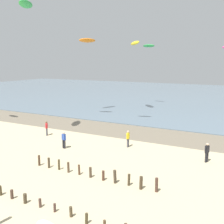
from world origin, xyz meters
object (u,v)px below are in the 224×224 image
Objects in this scene: person_trailing_behind at (207,152)px; kite_aloft_1 at (87,40)px; person_by_waterline at (47,128)px; person_right_flank at (128,138)px; kite_aloft_7 at (149,46)px; kite_aloft_2 at (26,4)px; kite_aloft_4 at (135,43)px; person_mid_beach at (64,139)px.

kite_aloft_1 is (-21.52, 14.80, 10.91)m from person_trailing_behind.
person_by_waterline is 1.00× the size of person_right_flank.
person_trailing_behind is 32.59m from kite_aloft_7.
kite_aloft_4 is (4.21, 20.03, -3.10)m from kite_aloft_2.
person_mid_beach is 0.48× the size of kite_aloft_4.
kite_aloft_4 is (2.75, 19.25, 10.57)m from person_by_waterline.
kite_aloft_4 reaches higher than person_right_flank.
person_right_flank and person_trailing_behind have the same top height.
kite_aloft_1 reaches higher than person_trailing_behind.
person_mid_beach is 1.00× the size of person_by_waterline.
kite_aloft_7 is at bearing 120.12° from person_trailing_behind.
kite_aloft_7 is (-15.49, 26.70, 10.45)m from person_trailing_behind.
kite_aloft_2 is 1.29× the size of kite_aloft_7.
kite_aloft_1 is at bearing 115.43° from person_mid_beach.
kite_aloft_1 reaches higher than person_right_flank.
kite_aloft_1 reaches higher than person_by_waterline.
person_right_flank is 7.80m from person_trailing_behind.
person_right_flank is at bearing 119.57° from kite_aloft_7.
kite_aloft_1 is (-8.30, 17.47, 10.91)m from person_mid_beach.
person_trailing_behind is 0.53× the size of kite_aloft_1.
person_mid_beach is 1.00× the size of person_right_flank.
person_by_waterline is at bearing -47.58° from kite_aloft_4.
kite_aloft_2 reaches higher than person_trailing_behind.
kite_aloft_7 is (6.03, 11.90, -0.46)m from kite_aloft_1.
person_right_flank is at bearing -116.00° from kite_aloft_1.
person_mid_beach is 0.51× the size of kite_aloft_2.
person_trailing_behind is 23.79m from kite_aloft_2.
person_mid_beach is 6.41m from person_right_flank.
kite_aloft_4 is (6.27, 4.77, -0.34)m from kite_aloft_1.
person_right_flank is at bearing 174.76° from person_trailing_behind.
kite_aloft_7 is (-2.27, 29.36, 10.45)m from person_mid_beach.
kite_aloft_1 is 1.25× the size of kite_aloft_7.
kite_aloft_4 reaches higher than person_mid_beach.
kite_aloft_7 is at bearing -34.17° from kite_aloft_2.
person_by_waterline is at bearing 148.13° from person_mid_beach.
person_by_waterline is 1.00× the size of person_trailing_behind.
kite_aloft_1 is 0.90× the size of kite_aloft_4.
person_by_waterline is at bearing -146.68° from kite_aloft_1.
person_trailing_behind is (18.01, -0.31, 0.00)m from person_by_waterline.
kite_aloft_4 is 7.14m from kite_aloft_7.
person_right_flank is 0.53× the size of kite_aloft_1.
kite_aloft_2 is at bearing -174.26° from person_right_flank.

